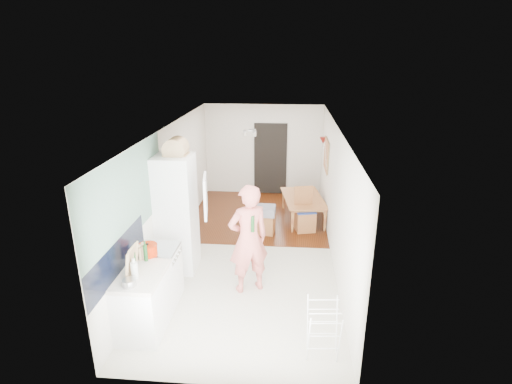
# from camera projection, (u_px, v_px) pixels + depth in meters

# --- Properties ---
(room_shell) EXTENTS (3.20, 7.00, 2.50)m
(room_shell) POSITION_uv_depth(u_px,v_px,m) (251.00, 192.00, 7.70)
(room_shell) COLOR silver
(room_shell) RESTS_ON ground
(floor) EXTENTS (3.20, 7.00, 0.01)m
(floor) POSITION_uv_depth(u_px,v_px,m) (251.00, 250.00, 8.12)
(floor) COLOR beige
(floor) RESTS_ON ground
(wood_floor_overlay) EXTENTS (3.20, 3.30, 0.01)m
(wood_floor_overlay) POSITION_uv_depth(u_px,v_px,m) (258.00, 215.00, 9.85)
(wood_floor_overlay) COLOR #51200B
(wood_floor_overlay) RESTS_ON room_shell
(sage_wall_panel) EXTENTS (0.02, 3.00, 1.30)m
(sage_wall_panel) POSITION_uv_depth(u_px,v_px,m) (128.00, 196.00, 5.75)
(sage_wall_panel) COLOR gray
(sage_wall_panel) RESTS_ON room_shell
(tile_splashback) EXTENTS (0.02, 1.90, 0.50)m
(tile_splashback) POSITION_uv_depth(u_px,v_px,m) (118.00, 258.00, 5.47)
(tile_splashback) COLOR black
(tile_splashback) RESTS_ON room_shell
(doorway_recess) EXTENTS (0.90, 0.04, 2.00)m
(doorway_recess) POSITION_uv_depth(u_px,v_px,m) (270.00, 159.00, 11.04)
(doorway_recess) COLOR black
(doorway_recess) RESTS_ON room_shell
(base_cabinet) EXTENTS (0.60, 0.90, 0.86)m
(base_cabinet) POSITION_uv_depth(u_px,v_px,m) (143.00, 304.00, 5.68)
(base_cabinet) COLOR white
(base_cabinet) RESTS_ON room_shell
(worktop) EXTENTS (0.62, 0.92, 0.06)m
(worktop) POSITION_uv_depth(u_px,v_px,m) (140.00, 275.00, 5.53)
(worktop) COLOR #F4E4D0
(worktop) RESTS_ON room_shell
(range_cooker) EXTENTS (0.60, 0.60, 0.88)m
(range_cooker) POSITION_uv_depth(u_px,v_px,m) (160.00, 275.00, 6.38)
(range_cooker) COLOR white
(range_cooker) RESTS_ON room_shell
(cooker_top) EXTENTS (0.60, 0.60, 0.04)m
(cooker_top) POSITION_uv_depth(u_px,v_px,m) (157.00, 250.00, 6.23)
(cooker_top) COLOR #B5B5B8
(cooker_top) RESTS_ON room_shell
(fridge_housing) EXTENTS (0.66, 0.66, 2.15)m
(fridge_housing) POSITION_uv_depth(u_px,v_px,m) (176.00, 214.00, 7.13)
(fridge_housing) COLOR white
(fridge_housing) RESTS_ON room_shell
(fridge_door) EXTENTS (0.14, 0.56, 0.70)m
(fridge_door) POSITION_uv_depth(u_px,v_px,m) (205.00, 196.00, 6.64)
(fridge_door) COLOR white
(fridge_door) RESTS_ON room_shell
(fridge_interior) EXTENTS (0.02, 0.52, 0.66)m
(fridge_interior) POSITION_uv_depth(u_px,v_px,m) (192.00, 190.00, 6.95)
(fridge_interior) COLOR white
(fridge_interior) RESTS_ON room_shell
(pinboard) EXTENTS (0.03, 0.90, 0.70)m
(pinboard) POSITION_uv_depth(u_px,v_px,m) (327.00, 155.00, 9.26)
(pinboard) COLOR tan
(pinboard) RESTS_ON room_shell
(pinboard_frame) EXTENTS (0.00, 0.94, 0.74)m
(pinboard_frame) POSITION_uv_depth(u_px,v_px,m) (326.00, 155.00, 9.26)
(pinboard_frame) COLOR #B0763A
(pinboard_frame) RESTS_ON room_shell
(wall_sconce) EXTENTS (0.18, 0.18, 0.16)m
(wall_sconce) POSITION_uv_depth(u_px,v_px,m) (323.00, 141.00, 9.81)
(wall_sconce) COLOR maroon
(wall_sconce) RESTS_ON room_shell
(person) EXTENTS (0.96, 0.83, 2.21)m
(person) POSITION_uv_depth(u_px,v_px,m) (248.00, 230.00, 6.43)
(person) COLOR #DA6D63
(person) RESTS_ON floor
(dining_table) EXTENTS (0.96, 1.46, 0.48)m
(dining_table) POSITION_uv_depth(u_px,v_px,m) (304.00, 210.00, 9.53)
(dining_table) COLOR #B0763A
(dining_table) RESTS_ON floor
(dining_chair) EXTENTS (0.50, 0.50, 0.99)m
(dining_chair) POSITION_uv_depth(u_px,v_px,m) (305.00, 210.00, 8.86)
(dining_chair) COLOR #B0763A
(dining_chair) RESTS_ON floor
(stool) EXTENTS (0.40, 0.40, 0.46)m
(stool) POSITION_uv_depth(u_px,v_px,m) (266.00, 224.00, 8.80)
(stool) COLOR #B0763A
(stool) RESTS_ON floor
(grey_drape) EXTENTS (0.42, 0.42, 0.18)m
(grey_drape) POSITION_uv_depth(u_px,v_px,m) (266.00, 211.00, 8.66)
(grey_drape) COLOR gray
(grey_drape) RESTS_ON stool
(drying_rack) EXTENTS (0.44, 0.40, 0.79)m
(drying_rack) POSITION_uv_depth(u_px,v_px,m) (323.00, 331.00, 5.17)
(drying_rack) COLOR white
(drying_rack) RESTS_ON floor
(bread_bin) EXTENTS (0.40, 0.38, 0.21)m
(bread_bin) POSITION_uv_depth(u_px,v_px,m) (176.00, 149.00, 6.80)
(bread_bin) COLOR tan
(bread_bin) RESTS_ON fridge_housing
(red_casserole) EXTENTS (0.31, 0.31, 0.17)m
(red_casserole) POSITION_uv_depth(u_px,v_px,m) (148.00, 250.00, 6.00)
(red_casserole) COLOR red
(red_casserole) RESTS_ON cooker_top
(steel_pan) EXTENTS (0.23, 0.23, 0.09)m
(steel_pan) POSITION_uv_depth(u_px,v_px,m) (129.00, 283.00, 5.22)
(steel_pan) COLOR #B5B5B8
(steel_pan) RESTS_ON worktop
(held_bottle) EXTENTS (0.06, 0.06, 0.28)m
(held_bottle) POSITION_uv_depth(u_px,v_px,m) (253.00, 224.00, 6.27)
(held_bottle) COLOR #17441A
(held_bottle) RESTS_ON person
(bottle_a) EXTENTS (0.07, 0.07, 0.30)m
(bottle_a) POSITION_uv_depth(u_px,v_px,m) (134.00, 262.00, 5.53)
(bottle_a) COLOR #17441A
(bottle_a) RESTS_ON worktop
(bottle_b) EXTENTS (0.07, 0.07, 0.25)m
(bottle_b) POSITION_uv_depth(u_px,v_px,m) (146.00, 253.00, 5.82)
(bottle_b) COLOR #17441A
(bottle_b) RESTS_ON worktop
(bottle_c) EXTENTS (0.12, 0.12, 0.24)m
(bottle_c) POSITION_uv_depth(u_px,v_px,m) (135.00, 270.00, 5.37)
(bottle_c) COLOR beige
(bottle_c) RESTS_ON worktop
(pepper_mill_front) EXTENTS (0.06, 0.06, 0.22)m
(pepper_mill_front) POSITION_uv_depth(u_px,v_px,m) (144.00, 253.00, 5.85)
(pepper_mill_front) COLOR tan
(pepper_mill_front) RESTS_ON worktop
(pepper_mill_back) EXTENTS (0.05, 0.05, 0.20)m
(pepper_mill_back) POSITION_uv_depth(u_px,v_px,m) (140.00, 254.00, 5.86)
(pepper_mill_back) COLOR tan
(pepper_mill_back) RESTS_ON worktop
(chopping_boards) EXTENTS (0.06, 0.31, 0.42)m
(chopping_boards) POSITION_uv_depth(u_px,v_px,m) (132.00, 261.00, 5.43)
(chopping_boards) COLOR tan
(chopping_boards) RESTS_ON worktop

